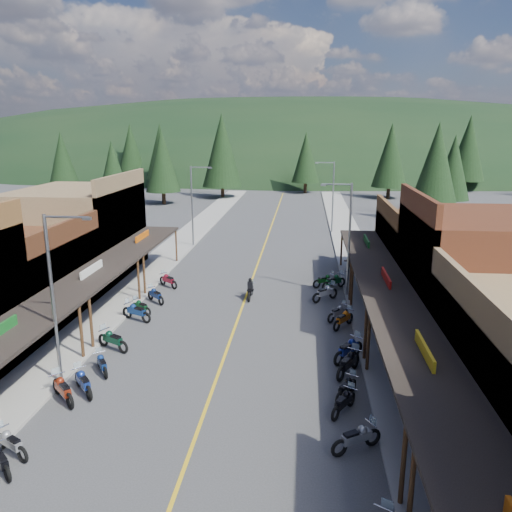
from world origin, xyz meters
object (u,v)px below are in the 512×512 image
(bike_west_5, at_px, (83,381))
(bike_west_6, at_px, (102,363))
(bike_west_7, at_px, (113,339))
(bike_west_9, at_px, (141,306))
(pine_2, at_px, (222,150))
(pine_10, at_px, (162,160))
(bike_east_3, at_px, (357,437))
(bike_east_8, at_px, (343,318))
(pine_0, at_px, (62,157))
(rider_on_bike, at_px, (250,290))
(pine_8, at_px, (113,171))
(bike_east_5, at_px, (346,387))
(shop_east_2, at_px, (479,277))
(streetlight_0, at_px, (55,293))
(pine_4, at_px, (391,155))
(shop_east_3, at_px, (434,253))
(bike_east_7, at_px, (349,348))
(pine_7, at_px, (131,150))
(streetlight_1, at_px, (193,203))
(pine_5, at_px, (468,148))
(bike_west_2, at_px, (0,459))
(bike_west_8, at_px, (136,311))
(bike_west_4, at_px, (63,388))
(bike_east_11, at_px, (334,281))
(pine_9, at_px, (453,167))
(streetlight_2, at_px, (347,235))
(pedestrian_east_b, at_px, (348,261))
(bike_west_3, at_px, (10,442))
(bike_east_4, at_px, (344,401))
(bike_east_12, at_px, (325,280))
(bike_west_10, at_px, (156,294))
(pine_3, at_px, (306,157))
(shop_west_3, at_px, (80,232))
(bike_east_6, at_px, (348,362))
(bike_east_9, at_px, (338,312))
(pedestrian_east_a, at_px, (392,344))
(shop_west_2, at_px, (14,280))
(pine_11, at_px, (436,165))
(bike_west_11, at_px, (168,280))

(bike_west_5, bearing_deg, bike_west_6, 46.58)
(bike_west_7, distance_m, bike_west_9, 5.39)
(pine_2, xyz_separation_m, pine_10, (-8.00, -8.00, -1.21))
(bike_east_3, xyz_separation_m, bike_east_8, (0.36, 11.87, -0.01))
(pine_0, xyz_separation_m, rider_on_bike, (40.36, -55.22, -5.85))
(pine_8, height_order, bike_east_5, pine_8)
(bike_west_5, relative_size, rider_on_bike, 1.03)
(bike_west_5, distance_m, bike_east_8, 15.03)
(shop_east_2, distance_m, rider_on_bike, 14.64)
(streetlight_0, bearing_deg, pine_4, 69.29)
(bike_west_9, bearing_deg, bike_east_8, -59.75)
(shop_east_3, relative_size, bike_east_7, 4.64)
(pine_7, xyz_separation_m, bike_east_5, (37.99, -81.98, -6.70))
(streetlight_1, bearing_deg, pine_5, 50.68)
(bike_west_2, relative_size, bike_west_8, 0.83)
(bike_west_4, bearing_deg, bike_east_3, -56.07)
(bike_west_7, bearing_deg, bike_east_11, -18.15)
(pine_4, relative_size, rider_on_bike, 6.01)
(pine_9, relative_size, rider_on_bike, 5.19)
(streetlight_2, relative_size, bike_west_8, 3.58)
(pine_4, bearing_deg, pine_7, 162.26)
(pedestrian_east_b, bearing_deg, streetlight_0, 24.63)
(bike_west_2, height_order, bike_west_3, bike_west_3)
(streetlight_1, xyz_separation_m, bike_east_8, (13.40, -19.86, -3.86))
(bike_east_3, distance_m, bike_east_4, 2.53)
(bike_east_12, bearing_deg, bike_west_10, -98.77)
(bike_west_4, relative_size, bike_west_9, 1.20)
(bike_west_4, relative_size, bike_east_5, 1.18)
(bike_west_8, bearing_deg, pine_3, 16.84)
(rider_on_bike, bearing_deg, shop_west_3, 163.37)
(bike_west_8, bearing_deg, pine_2, 29.77)
(bike_west_5, xyz_separation_m, bike_east_6, (11.94, 2.94, 0.05))
(bike_west_5, height_order, bike_east_9, bike_west_5)
(pine_9, height_order, bike_east_4, pine_9)
(pine_2, bearing_deg, pedestrian_east_a, -72.92)
(bike_west_5, bearing_deg, bike_east_11, 12.20)
(bike_east_5, relative_size, bike_east_12, 0.95)
(pine_7, bearing_deg, bike_east_11, -60.11)
(pine_4, distance_m, pine_8, 44.74)
(bike_east_3, bearing_deg, streetlight_1, 171.09)
(pine_5, xyz_separation_m, pine_8, (-56.00, -32.00, -2.01))
(shop_west_2, distance_m, bike_west_2, 15.85)
(bike_west_8, bearing_deg, shop_west_3, 65.09)
(pine_11, distance_m, bike_east_6, 44.47)
(pine_10, distance_m, bike_east_8, 54.09)
(bike_west_11, bearing_deg, shop_west_2, 172.41)
(pine_11, xyz_separation_m, bike_east_8, (-13.56, -35.86, -6.59))
(bike_west_4, distance_m, pedestrian_east_b, 25.44)
(bike_west_11, distance_m, bike_east_3, 22.12)
(pine_0, relative_size, bike_west_6, 5.89)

